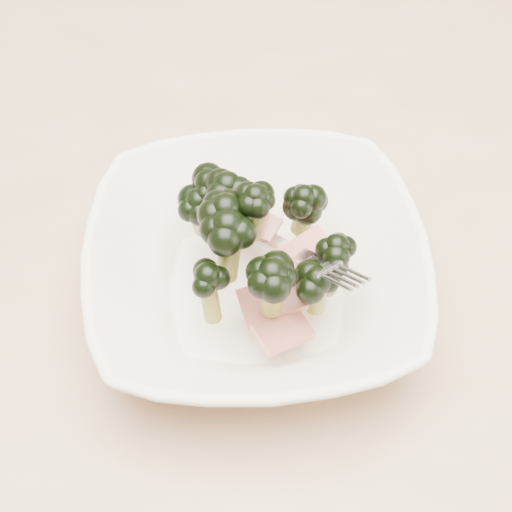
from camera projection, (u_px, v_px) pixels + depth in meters
name	position (u px, v px, depth m)	size (l,w,h in m)	color
dining_table	(235.00, 305.00, 0.70)	(1.20, 0.80, 0.75)	tan
broccoli_dish	(256.00, 264.00, 0.56)	(0.29, 0.29, 0.13)	#EFE5CA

